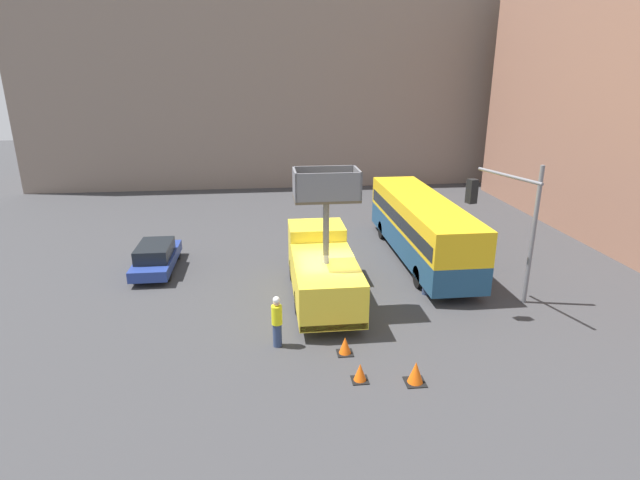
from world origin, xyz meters
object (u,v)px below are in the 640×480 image
traffic_cone_mid_road (345,346)px  traffic_cone_far_side (416,373)px  parked_car_curbside (156,257)px  traffic_light_pole (512,215)px  road_worker_directing (427,274)px  city_bus (421,224)px  traffic_cone_near_truck (360,373)px  road_worker_near_truck (277,321)px  utility_truck (322,267)px

traffic_cone_mid_road → traffic_cone_far_side: traffic_cone_far_side is taller
traffic_cone_far_side → parked_car_curbside: size_ratio=0.16×
traffic_cone_far_side → parked_car_curbside: 14.58m
traffic_light_pole → road_worker_directing: 4.39m
road_worker_directing → traffic_cone_mid_road: 6.28m
city_bus → traffic_cone_far_side: size_ratio=15.78×
city_bus → traffic_cone_near_truck: (-5.18, -10.52, -1.61)m
road_worker_near_truck → parked_car_curbside: size_ratio=0.42×
utility_truck → parked_car_curbside: (-7.74, 4.18, -0.75)m
road_worker_directing → traffic_cone_near_truck: size_ratio=3.15×
traffic_cone_far_side → city_bus: bearing=72.3°
city_bus → traffic_cone_near_truck: city_bus is taller
road_worker_near_truck → traffic_cone_near_truck: (2.53, -2.44, -0.70)m
traffic_light_pole → road_worker_directing: (-2.74, 1.62, -3.03)m
road_worker_directing → traffic_cone_mid_road: bearing=20.6°
traffic_cone_near_truck → traffic_cone_far_side: bearing=-10.2°
city_bus → traffic_light_pole: traffic_light_pole is taller
traffic_light_pole → traffic_cone_far_side: (-5.16, -4.83, -3.65)m
traffic_cone_mid_road → parked_car_curbside: 11.84m
traffic_light_pole → city_bus: bearing=105.8°
city_bus → traffic_cone_mid_road: bearing=136.6°
utility_truck → traffic_light_pole: (7.35, -1.66, 2.52)m
traffic_cone_mid_road → traffic_cone_far_side: size_ratio=0.86×
traffic_light_pole → road_worker_directing: size_ratio=3.09×
city_bus → traffic_cone_mid_road: city_bus is taller
road_worker_near_truck → traffic_cone_near_truck: road_worker_near_truck is taller
utility_truck → road_worker_directing: (4.61, -0.04, -0.51)m
traffic_light_pole → traffic_cone_mid_road: bearing=-158.0°
traffic_cone_near_truck → traffic_light_pole: bearing=33.3°
road_worker_near_truck → traffic_cone_mid_road: 2.54m
traffic_light_pole → road_worker_near_truck: size_ratio=3.05×
utility_truck → traffic_light_pole: bearing=-12.8°
road_worker_near_truck → traffic_cone_mid_road: (2.32, -0.79, -0.68)m
city_bus → road_worker_near_truck: (-7.71, -8.08, -0.92)m
city_bus → traffic_light_pole: 6.58m
road_worker_near_truck → parked_car_curbside: road_worker_near_truck is taller
utility_truck → traffic_cone_mid_road: bearing=-86.7°
traffic_cone_near_truck → traffic_cone_mid_road: bearing=97.3°
traffic_cone_near_truck → city_bus: bearing=63.8°
utility_truck → traffic_cone_near_truck: bearing=-85.6°
traffic_cone_near_truck → traffic_cone_far_side: size_ratio=0.82×
traffic_cone_near_truck → utility_truck: bearing=94.4°
utility_truck → city_bus: (5.65, 4.33, 0.42)m
road_worker_near_truck → traffic_cone_near_truck: bearing=-131.8°
utility_truck → traffic_cone_mid_road: (0.26, -4.53, -1.18)m
city_bus → traffic_cone_far_side: city_bus is taller
utility_truck → road_worker_directing: utility_truck is taller
traffic_cone_near_truck → traffic_cone_mid_road: 1.67m
road_worker_near_truck → road_worker_directing: bearing=-58.8°
road_worker_directing → traffic_cone_near_truck: bearing=30.7°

